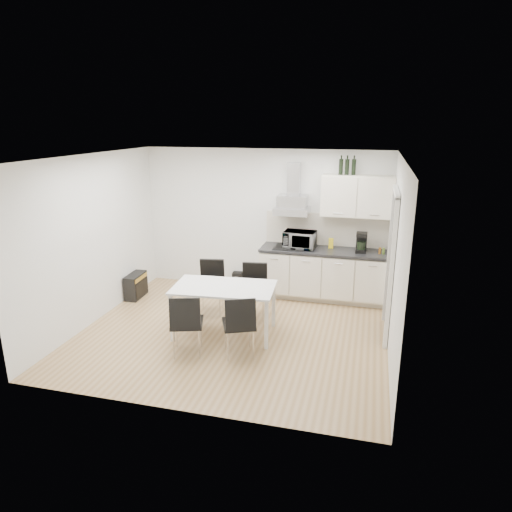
{
  "coord_description": "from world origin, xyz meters",
  "views": [
    {
      "loc": [
        1.89,
        -5.99,
        3.07
      ],
      "look_at": [
        0.25,
        0.42,
        1.1
      ],
      "focal_mm": 32.0,
      "sensor_mm": 36.0,
      "label": 1
    }
  ],
  "objects_px": {
    "chair_far_left": "(211,288)",
    "guitar_amp": "(136,286)",
    "chair_near_left": "(187,324)",
    "chair_near_right": "(239,325)",
    "floor_speaker": "(237,280)",
    "kitchenette": "(327,254)",
    "chair_far_right": "(254,292)",
    "dining_table": "(224,291)"
  },
  "relations": [
    {
      "from": "kitchenette",
      "to": "chair_far_right",
      "type": "bearing_deg",
      "value": -132.35
    },
    {
      "from": "kitchenette",
      "to": "chair_near_left",
      "type": "bearing_deg",
      "value": -122.71
    },
    {
      "from": "guitar_amp",
      "to": "chair_far_left",
      "type": "bearing_deg",
      "value": -14.73
    },
    {
      "from": "floor_speaker",
      "to": "chair_near_right",
      "type": "bearing_deg",
      "value": -75.85
    },
    {
      "from": "kitchenette",
      "to": "dining_table",
      "type": "xyz_separation_m",
      "value": [
        -1.3,
        -1.79,
        -0.16
      ]
    },
    {
      "from": "chair_far_left",
      "to": "floor_speaker",
      "type": "relative_size",
      "value": 2.99
    },
    {
      "from": "chair_near_right",
      "to": "guitar_amp",
      "type": "bearing_deg",
      "value": 123.41
    },
    {
      "from": "dining_table",
      "to": "chair_far_right",
      "type": "bearing_deg",
      "value": 63.07
    },
    {
      "from": "kitchenette",
      "to": "chair_far_left",
      "type": "xyz_separation_m",
      "value": [
        -1.76,
        -1.13,
        -0.39
      ]
    },
    {
      "from": "kitchenette",
      "to": "guitar_amp",
      "type": "bearing_deg",
      "value": -166.54
    },
    {
      "from": "dining_table",
      "to": "chair_near_right",
      "type": "distance_m",
      "value": 0.72
    },
    {
      "from": "chair_near_left",
      "to": "chair_near_right",
      "type": "height_order",
      "value": "same"
    },
    {
      "from": "chair_far_left",
      "to": "floor_speaker",
      "type": "bearing_deg",
      "value": -103.26
    },
    {
      "from": "chair_near_right",
      "to": "chair_far_left",
      "type": "bearing_deg",
      "value": 100.95
    },
    {
      "from": "kitchenette",
      "to": "dining_table",
      "type": "relative_size",
      "value": 1.64
    },
    {
      "from": "chair_far_left",
      "to": "chair_near_right",
      "type": "relative_size",
      "value": 1.0
    },
    {
      "from": "kitchenette",
      "to": "chair_near_right",
      "type": "distance_m",
      "value": 2.56
    },
    {
      "from": "chair_near_right",
      "to": "floor_speaker",
      "type": "bearing_deg",
      "value": 83.62
    },
    {
      "from": "dining_table",
      "to": "floor_speaker",
      "type": "distance_m",
      "value": 2.07
    },
    {
      "from": "chair_far_right",
      "to": "chair_near_right",
      "type": "height_order",
      "value": "same"
    },
    {
      "from": "chair_far_right",
      "to": "chair_near_left",
      "type": "relative_size",
      "value": 1.0
    },
    {
      "from": "dining_table",
      "to": "chair_far_right",
      "type": "relative_size",
      "value": 1.74
    },
    {
      "from": "chair_far_left",
      "to": "floor_speaker",
      "type": "xyz_separation_m",
      "value": [
        0.07,
        1.29,
        -0.29
      ]
    },
    {
      "from": "chair_far_left",
      "to": "chair_far_right",
      "type": "distance_m",
      "value": 0.73
    },
    {
      "from": "guitar_amp",
      "to": "chair_near_right",
      "type": "bearing_deg",
      "value": -35.68
    },
    {
      "from": "chair_far_right",
      "to": "dining_table",
      "type": "bearing_deg",
      "value": 59.62
    },
    {
      "from": "chair_far_left",
      "to": "guitar_amp",
      "type": "xyz_separation_m",
      "value": [
        -1.56,
        0.34,
        -0.22
      ]
    },
    {
      "from": "chair_far_left",
      "to": "chair_near_right",
      "type": "height_order",
      "value": "same"
    },
    {
      "from": "chair_near_right",
      "to": "guitar_amp",
      "type": "xyz_separation_m",
      "value": [
        -2.4,
        1.56,
        -0.22
      ]
    },
    {
      "from": "kitchenette",
      "to": "chair_near_left",
      "type": "xyz_separation_m",
      "value": [
        -1.6,
        -2.49,
        -0.39
      ]
    },
    {
      "from": "chair_far_left",
      "to": "chair_near_left",
      "type": "height_order",
      "value": "same"
    },
    {
      "from": "chair_far_right",
      "to": "floor_speaker",
      "type": "xyz_separation_m",
      "value": [
        -0.66,
        1.29,
        -0.29
      ]
    },
    {
      "from": "chair_near_left",
      "to": "floor_speaker",
      "type": "bearing_deg",
      "value": 74.51
    },
    {
      "from": "chair_far_right",
      "to": "guitar_amp",
      "type": "height_order",
      "value": "chair_far_right"
    },
    {
      "from": "dining_table",
      "to": "guitar_amp",
      "type": "xyz_separation_m",
      "value": [
        -2.01,
        1.0,
        -0.45
      ]
    },
    {
      "from": "guitar_amp",
      "to": "floor_speaker",
      "type": "bearing_deg",
      "value": 28.0
    },
    {
      "from": "chair_near_right",
      "to": "guitar_amp",
      "type": "distance_m",
      "value": 2.87
    },
    {
      "from": "chair_near_right",
      "to": "kitchenette",
      "type": "bearing_deg",
      "value": 45.32
    },
    {
      "from": "dining_table",
      "to": "chair_far_right",
      "type": "xyz_separation_m",
      "value": [
        0.27,
        0.66,
        -0.23
      ]
    },
    {
      "from": "chair_near_left",
      "to": "kitchenette",
      "type": "bearing_deg",
      "value": 39.92
    },
    {
      "from": "kitchenette",
      "to": "chair_near_left",
      "type": "height_order",
      "value": "kitchenette"
    },
    {
      "from": "dining_table",
      "to": "chair_near_right",
      "type": "xyz_separation_m",
      "value": [
        0.39,
        -0.56,
        -0.23
      ]
    }
  ]
}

